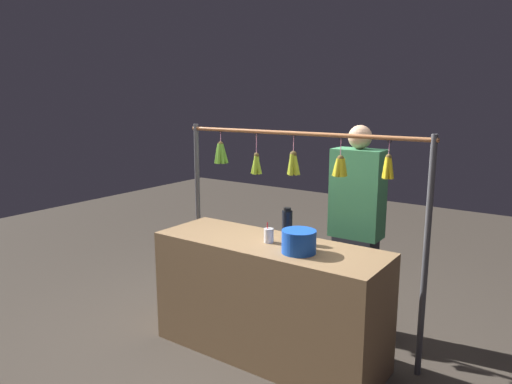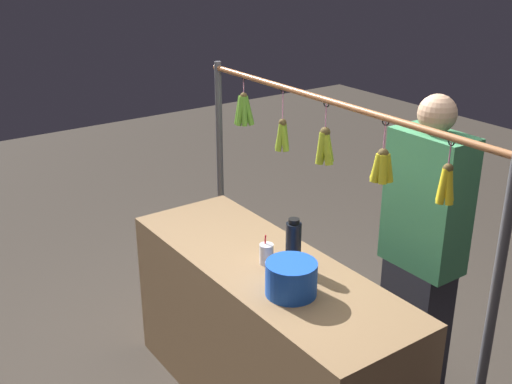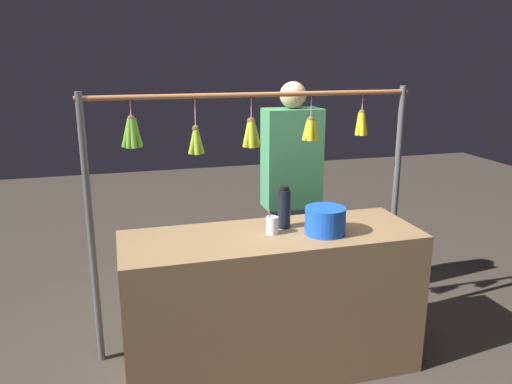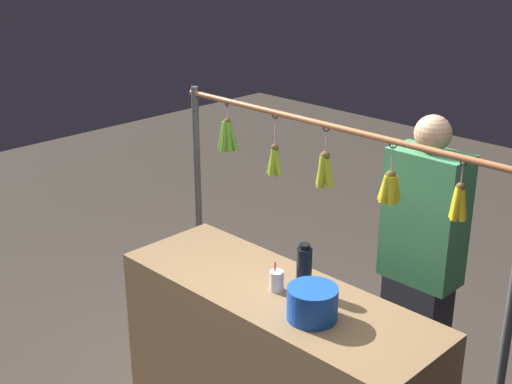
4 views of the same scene
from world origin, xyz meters
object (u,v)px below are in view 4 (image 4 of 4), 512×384
blue_bucket (312,303)px  drink_cup (277,280)px  vendor_person (420,273)px  water_bottle (304,269)px

blue_bucket → drink_cup: 0.32m
vendor_person → blue_bucket: bearing=84.6°
blue_bucket → vendor_person: size_ratio=0.14×
blue_bucket → vendor_person: vendor_person is taller
water_bottle → drink_cup: 0.16m
water_bottle → blue_bucket: 0.27m
drink_cup → vendor_person: size_ratio=0.09×
blue_bucket → drink_cup: (0.31, -0.08, -0.03)m
drink_cup → vendor_person: 0.84m
water_bottle → drink_cup: bearing=38.5°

